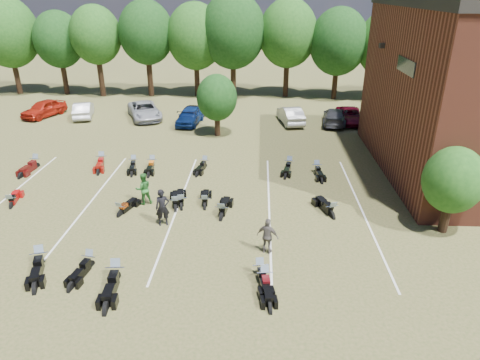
# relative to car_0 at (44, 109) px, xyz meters

# --- Properties ---
(ground) EXTENTS (160.00, 160.00, 0.00)m
(ground) POSITION_rel_car_0_xyz_m (18.63, -20.31, -0.76)
(ground) COLOR brown
(ground) RESTS_ON ground
(car_0) EXTENTS (3.27, 4.82, 1.52)m
(car_0) POSITION_rel_car_0_xyz_m (0.00, 0.00, 0.00)
(car_0) COLOR #9B1B0E
(car_0) RESTS_ON ground
(car_1) EXTENTS (2.60, 4.55, 1.42)m
(car_1) POSITION_rel_car_0_xyz_m (3.76, -0.08, -0.05)
(car_1) COLOR #B6B6BB
(car_1) RESTS_ON ground
(car_2) EXTENTS (4.46, 5.94, 1.50)m
(car_2) POSITION_rel_car_0_xyz_m (9.52, -0.25, -0.01)
(car_2) COLOR #94969C
(car_2) RESTS_ON ground
(car_3) EXTENTS (2.59, 4.72, 1.30)m
(car_3) POSITION_rel_car_0_xyz_m (14.02, -0.18, -0.11)
(car_3) COLOR black
(car_3) RESTS_ON ground
(car_4) EXTENTS (2.27, 4.50, 1.47)m
(car_4) POSITION_rel_car_0_xyz_m (13.92, -1.77, -0.03)
(car_4) COLOR navy
(car_4) RESTS_ON ground
(car_5) EXTENTS (2.38, 4.73, 1.49)m
(car_5) POSITION_rel_car_0_xyz_m (22.75, -1.07, -0.02)
(car_5) COLOR #A8A9A4
(car_5) RESTS_ON ground
(car_6) EXTENTS (2.28, 4.71, 1.29)m
(car_6) POSITION_rel_car_0_xyz_m (28.04, -0.70, -0.12)
(car_6) COLOR #560415
(car_6) RESTS_ON ground
(car_7) EXTENTS (2.61, 4.96, 1.37)m
(car_7) POSITION_rel_car_0_xyz_m (26.59, -1.18, -0.08)
(car_7) COLOR #3A3B40
(car_7) RESTS_ON ground
(person_black) EXTENTS (0.81, 0.65, 1.93)m
(person_black) POSITION_rel_car_0_xyz_m (15.27, -19.32, 0.20)
(person_black) COLOR black
(person_black) RESTS_ON ground
(person_green) EXTENTS (1.09, 1.00, 1.82)m
(person_green) POSITION_rel_car_0_xyz_m (13.72, -17.07, 0.15)
(person_green) COLOR #2A6B28
(person_green) RESTS_ON ground
(person_grey) EXTENTS (1.09, 0.75, 1.72)m
(person_grey) POSITION_rel_car_0_xyz_m (20.48, -21.60, 0.10)
(person_grey) COLOR #554F49
(person_grey) RESTS_ON ground
(motorcycle_1) EXTENTS (0.95, 2.14, 1.15)m
(motorcycle_1) POSITION_rel_car_0_xyz_m (12.87, -23.08, -0.76)
(motorcycle_1) COLOR black
(motorcycle_1) RESTS_ON ground
(motorcycle_2) EXTENTS (1.46, 2.50, 1.33)m
(motorcycle_2) POSITION_rel_car_0_xyz_m (10.72, -23.07, -0.76)
(motorcycle_2) COLOR black
(motorcycle_2) RESTS_ON ground
(motorcycle_3) EXTENTS (0.99, 2.53, 1.38)m
(motorcycle_3) POSITION_rel_car_0_xyz_m (14.30, -23.95, -0.76)
(motorcycle_3) COLOR black
(motorcycle_3) RESTS_ON ground
(motorcycle_4) EXTENTS (1.05, 2.17, 1.16)m
(motorcycle_4) POSITION_rel_car_0_xyz_m (20.15, -23.37, -0.76)
(motorcycle_4) COLOR black
(motorcycle_4) RESTS_ON ground
(motorcycle_5) EXTENTS (0.92, 2.18, 1.18)m
(motorcycle_5) POSITION_rel_car_0_xyz_m (20.35, -23.89, -0.76)
(motorcycle_5) COLOR black
(motorcycle_5) RESTS_ON ground
(motorcycle_7) EXTENTS (1.08, 2.10, 1.12)m
(motorcycle_7) POSITION_rel_car_0_xyz_m (6.54, -17.83, -0.76)
(motorcycle_7) COLOR #960B0A
(motorcycle_7) RESTS_ON ground
(motorcycle_8) EXTENTS (1.26, 2.09, 1.11)m
(motorcycle_8) POSITION_rel_car_0_xyz_m (12.79, -18.47, -0.76)
(motorcycle_8) COLOR black
(motorcycle_8) RESTS_ON ground
(motorcycle_9) EXTENTS (1.04, 2.27, 1.22)m
(motorcycle_9) POSITION_rel_car_0_xyz_m (15.57, -17.73, -0.76)
(motorcycle_9) COLOR black
(motorcycle_9) RESTS_ON ground
(motorcycle_10) EXTENTS (0.79, 2.12, 1.16)m
(motorcycle_10) POSITION_rel_car_0_xyz_m (17.13, -17.44, -0.76)
(motorcycle_10) COLOR black
(motorcycle_10) RESTS_ON ground
(motorcycle_11) EXTENTS (1.14, 2.30, 1.23)m
(motorcycle_11) POSITION_rel_car_0_xyz_m (15.85, -17.52, -0.76)
(motorcycle_11) COLOR black
(motorcycle_11) RESTS_ON ground
(motorcycle_12) EXTENTS (1.00, 2.40, 1.30)m
(motorcycle_12) POSITION_rel_car_0_xyz_m (18.14, -18.55, -0.76)
(motorcycle_12) COLOR black
(motorcycle_12) RESTS_ON ground
(motorcycle_13) EXTENTS (1.48, 2.44, 1.30)m
(motorcycle_13) POSITION_rel_car_0_xyz_m (23.87, -18.14, -0.76)
(motorcycle_13) COLOR black
(motorcycle_13) RESTS_ON ground
(motorcycle_14) EXTENTS (0.97, 2.39, 1.30)m
(motorcycle_14) POSITION_rel_car_0_xyz_m (5.18, -12.24, -0.76)
(motorcycle_14) COLOR #3F0A09
(motorcycle_14) RESTS_ON ground
(motorcycle_15) EXTENTS (1.11, 2.36, 1.26)m
(motorcycle_15) POSITION_rel_car_0_xyz_m (9.41, -11.52, -0.76)
(motorcycle_15) COLOR maroon
(motorcycle_15) RESTS_ON ground
(motorcycle_16) EXTENTS (0.99, 2.14, 1.15)m
(motorcycle_16) POSITION_rel_car_0_xyz_m (11.69, -11.85, -0.76)
(motorcycle_16) COLOR black
(motorcycle_16) RESTS_ON ground
(motorcycle_17) EXTENTS (0.80, 2.15, 1.18)m
(motorcycle_17) POSITION_rel_car_0_xyz_m (12.94, -11.86, -0.76)
(motorcycle_17) COLOR black
(motorcycle_17) RESTS_ON ground
(motorcycle_18) EXTENTS (1.06, 2.11, 1.12)m
(motorcycle_18) POSITION_rel_car_0_xyz_m (16.42, -11.72, -0.76)
(motorcycle_18) COLOR black
(motorcycle_18) RESTS_ON ground
(motorcycle_19) EXTENTS (0.85, 2.16, 1.17)m
(motorcycle_19) POSITION_rel_car_0_xyz_m (23.78, -12.26, -0.76)
(motorcycle_19) COLOR black
(motorcycle_19) RESTS_ON ground
(motorcycle_20) EXTENTS (1.11, 2.25, 1.20)m
(motorcycle_20) POSITION_rel_car_0_xyz_m (22.03, -11.69, -0.76)
(motorcycle_20) COLOR black
(motorcycle_20) RESTS_ON ground
(tree_line) EXTENTS (56.00, 6.00, 9.79)m
(tree_line) POSITION_rel_car_0_xyz_m (17.63, 8.69, 5.55)
(tree_line) COLOR black
(tree_line) RESTS_ON ground
(young_tree_near_building) EXTENTS (2.80, 2.80, 4.16)m
(young_tree_near_building) POSITION_rel_car_0_xyz_m (29.13, -19.31, 1.99)
(young_tree_near_building) COLOR black
(young_tree_near_building) RESTS_ON ground
(young_tree_midfield) EXTENTS (3.20, 3.20, 4.70)m
(young_tree_midfield) POSITION_rel_car_0_xyz_m (16.63, -4.81, 2.33)
(young_tree_midfield) COLOR black
(young_tree_midfield) RESTS_ON ground
(parking_lines) EXTENTS (20.10, 14.00, 0.01)m
(parking_lines) POSITION_rel_car_0_xyz_m (15.63, -17.31, -0.76)
(parking_lines) COLOR silver
(parking_lines) RESTS_ON ground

